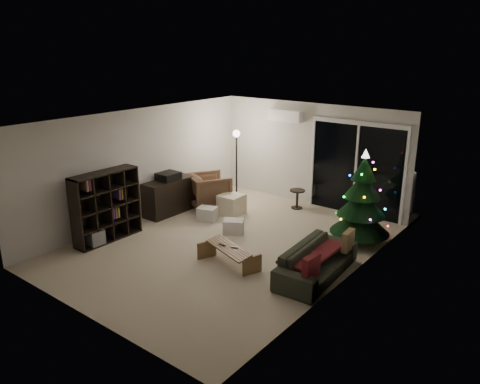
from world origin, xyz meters
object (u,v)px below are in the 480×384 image
object	(u,v)px
media_cabinet	(169,196)
christmas_tree	(362,197)
armchair	(209,191)
bookshelf	(101,205)
coffee_table	(229,256)
sofa	(317,261)

from	to	relation	value
media_cabinet	christmas_tree	size ratio (longest dim) A/B	0.68
media_cabinet	armchair	xyz separation A→B (m)	(0.47, 0.89, 0.01)
media_cabinet	bookshelf	bearing A→B (deg)	-89.90
coffee_table	christmas_tree	size ratio (longest dim) A/B	0.58
bookshelf	sofa	distance (m)	4.49
armchair	coffee_table	xyz separation A→B (m)	(2.38, -2.16, -0.24)
armchair	christmas_tree	xyz separation A→B (m)	(3.79, 0.26, 0.54)
media_cabinet	coffee_table	size ratio (longest dim) A/B	1.17
armchair	christmas_tree	size ratio (longest dim) A/B	0.48
media_cabinet	armchair	world-z (taller)	armchair
sofa	christmas_tree	distance (m)	1.93
armchair	bookshelf	bearing A→B (deg)	109.78
media_cabinet	coffee_table	xyz separation A→B (m)	(2.85, -1.28, -0.23)
armchair	sofa	size ratio (longest dim) A/B	0.48
bookshelf	christmas_tree	distance (m)	5.23
sofa	christmas_tree	size ratio (longest dim) A/B	0.99
armchair	media_cabinet	bearing A→B (deg)	91.46
armchair	coffee_table	distance (m)	3.22
christmas_tree	media_cabinet	bearing A→B (deg)	-164.86
bookshelf	media_cabinet	distance (m)	1.91
bookshelf	armchair	distance (m)	2.83
sofa	bookshelf	bearing A→B (deg)	101.98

